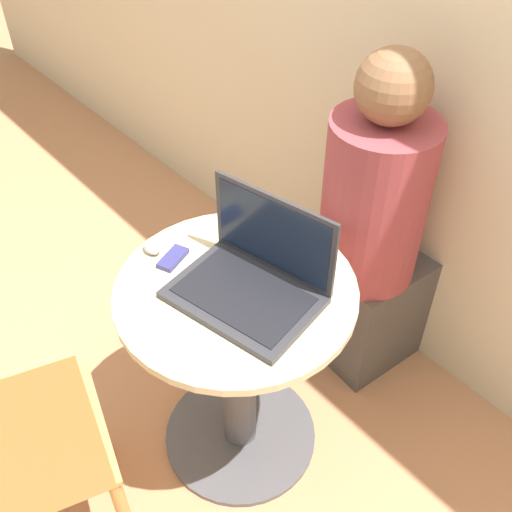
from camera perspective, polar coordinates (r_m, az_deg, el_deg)
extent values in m
plane|color=tan|center=(2.16, -1.48, -16.67)|extent=(12.00, 12.00, 0.00)
cylinder|color=#4C4C51|center=(2.15, -1.48, -16.53)|extent=(0.51, 0.51, 0.02)
cylinder|color=#4C4C51|center=(1.86, -1.67, -10.95)|extent=(0.11, 0.11, 0.68)
cylinder|color=beige|center=(1.59, -1.92, -3.36)|extent=(0.65, 0.65, 0.02)
cube|color=#2D2D33|center=(1.55, -1.21, -3.97)|extent=(0.42, 0.33, 0.02)
cube|color=black|center=(1.54, -1.22, -3.67)|extent=(0.36, 0.27, 0.00)
cube|color=#2D2D33|center=(1.53, 1.69, 2.14)|extent=(0.37, 0.09, 0.24)
cube|color=#141E33|center=(1.53, 1.56, 2.03)|extent=(0.33, 0.07, 0.21)
cube|color=navy|center=(1.67, -7.92, -0.21)|extent=(0.08, 0.11, 0.02)
ellipsoid|color=#B2B2B7|center=(1.70, -9.88, 0.79)|extent=(0.06, 0.04, 0.03)
cylinder|color=tan|center=(2.00, -14.99, -14.51)|extent=(0.04, 0.04, 0.44)
cube|color=tan|center=(1.73, -20.93, -16.55)|extent=(0.50, 0.50, 0.02)
cube|color=tan|center=(1.41, -22.42, -17.23)|extent=(0.12, 0.36, 0.50)
cube|color=#4C4742|center=(2.29, 11.59, -4.00)|extent=(0.35, 0.48, 0.45)
cylinder|color=#993D42|center=(1.89, 11.20, 5.09)|extent=(0.33, 0.33, 0.55)
sphere|color=brown|center=(1.69, 12.95, 15.45)|extent=(0.21, 0.21, 0.21)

